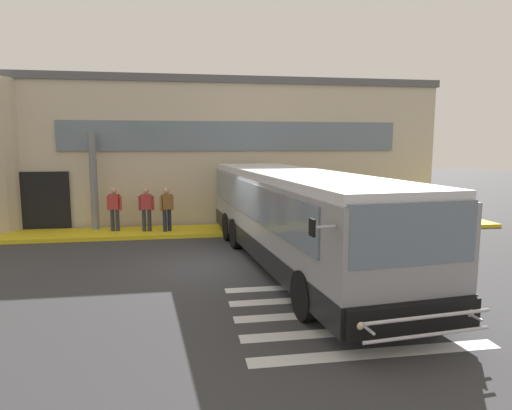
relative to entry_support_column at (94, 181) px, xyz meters
The scene contains 10 objects.
ground_plane 7.35m from the entry_support_column, 49.89° to the right, with size 80.00×90.00×0.02m, color #353538.
bay_paint_stripes 11.80m from the entry_support_column, 55.70° to the right, with size 4.40×3.96×0.01m.
terminal_building 7.39m from the entry_support_column, 58.02° to the left, with size 21.79×13.80×6.25m.
boarding_curb 4.99m from the entry_support_column, ahead, with size 23.99×2.00×0.15m, color yellow.
entry_support_column is the anchor object (origin of this frame).
bus_main_foreground 8.80m from the entry_support_column, 41.62° to the right, with size 3.70×12.05×2.70m.
passenger_near_column 1.33m from the entry_support_column, 30.48° to the right, with size 0.57×0.32×1.68m.
passenger_by_doorway 2.31m from the entry_support_column, 18.88° to the right, with size 0.59×0.38×1.68m.
passenger_at_curb_edge 3.06m from the entry_support_column, 16.96° to the right, with size 0.51×0.39×1.68m.
safety_bollard_yellow 6.24m from the entry_support_column, 17.36° to the right, with size 0.18×0.18×0.90m, color yellow.
Camera 1 is at (-1.15, -12.66, 3.48)m, focal length 31.36 mm.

